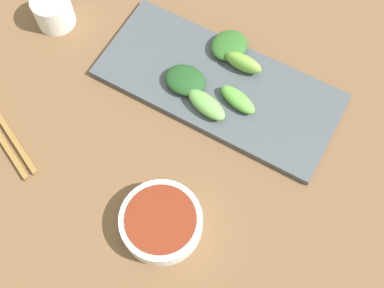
% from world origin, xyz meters
% --- Properties ---
extents(tabletop, '(2.10, 2.10, 0.02)m').
position_xyz_m(tabletop, '(0.00, 0.00, 0.01)').
color(tabletop, brown).
rests_on(tabletop, ground).
extents(sauce_bowl, '(0.11, 0.11, 0.04)m').
position_xyz_m(sauce_bowl, '(-0.12, -0.02, 0.04)').
color(sauce_bowl, white).
rests_on(sauce_bowl, tabletop).
extents(serving_plate, '(0.17, 0.38, 0.01)m').
position_xyz_m(serving_plate, '(0.12, 0.01, 0.03)').
color(serving_plate, '#454B53').
rests_on(serving_plate, tabletop).
extents(broccoli_stalk_0, '(0.04, 0.07, 0.02)m').
position_xyz_m(broccoli_stalk_0, '(0.10, -0.03, 0.04)').
color(broccoli_stalk_0, '#5EA740').
rests_on(broccoli_stalk_0, serving_plate).
extents(broccoli_leafy_1, '(0.06, 0.07, 0.02)m').
position_xyz_m(broccoli_leafy_1, '(0.09, 0.06, 0.04)').
color(broccoli_leafy_1, '#1E4920').
rests_on(broccoli_leafy_1, serving_plate).
extents(broccoli_stalk_2, '(0.05, 0.08, 0.02)m').
position_xyz_m(broccoli_stalk_2, '(0.07, 0.01, 0.04)').
color(broccoli_stalk_2, '#6BB052').
rests_on(broccoli_stalk_2, serving_plate).
extents(broccoli_stalk_3, '(0.02, 0.06, 0.03)m').
position_xyz_m(broccoli_stalk_3, '(0.16, -0.01, 0.05)').
color(broccoli_stalk_3, '#74AB40').
rests_on(broccoli_stalk_3, serving_plate).
extents(broccoli_leafy_4, '(0.08, 0.07, 0.02)m').
position_xyz_m(broccoli_leafy_4, '(0.18, 0.03, 0.04)').
color(broccoli_leafy_4, '#2C5E23').
rests_on(broccoli_leafy_4, serving_plate).
extents(tea_cup, '(0.06, 0.06, 0.05)m').
position_xyz_m(tea_cup, '(0.10, 0.31, 0.05)').
color(tea_cup, white).
rests_on(tea_cup, tabletop).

